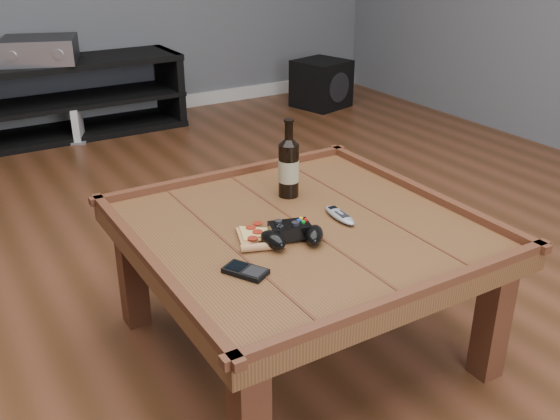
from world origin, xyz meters
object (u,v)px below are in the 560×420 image
remote_control (340,215)px  coffee_table (302,242)px  av_receiver (40,50)px  smartphone (246,271)px  game_controller (292,234)px  game_console (78,126)px  beer_bottle (289,166)px  pizza_slice (258,236)px  subwoofer (321,84)px  media_console (75,98)px

remote_control → coffee_table: bearing=175.3°
av_receiver → smartphone: bearing=-72.4°
coffee_table → av_receiver: av_receiver is taller
game_controller → game_console: size_ratio=0.89×
beer_bottle → game_console: (-0.13, 2.37, -0.46)m
game_controller → remote_control: game_controller is taller
game_controller → remote_control: size_ratio=1.28×
coffee_table → game_console: size_ratio=4.59×
game_controller → remote_control: bearing=31.7°
beer_bottle → smartphone: beer_bottle is taller
coffee_table → smartphone: bearing=-149.8°
game_console → av_receiver: bearing=155.3°
pizza_slice → beer_bottle: bearing=61.9°
remote_control → game_controller: bearing=-160.2°
coffee_table → subwoofer: size_ratio=2.37×
coffee_table → media_console: 2.75m
coffee_table → game_controller: game_controller is taller
remote_control → game_console: remote_control is taller
media_console → game_console: bearing=-105.6°
pizza_slice → subwoofer: (1.96, 2.49, -0.28)m
game_controller → pizza_slice: (-0.07, 0.07, -0.02)m
remote_control → av_receiver: av_receiver is taller
beer_bottle → media_console: bearing=92.0°
beer_bottle → pizza_slice: size_ratio=1.02×
coffee_table → av_receiver: size_ratio=1.91×
remote_control → media_console: bearing=97.0°
game_controller → subwoofer: (1.89, 2.56, -0.30)m
pizza_slice → remote_control: pizza_slice is taller
game_controller → av_receiver: av_receiver is taller
game_console → beer_bottle: bearing=-62.2°
smartphone → remote_control: size_ratio=0.84×
remote_control → av_receiver: size_ratio=0.29×
media_console → game_console: size_ratio=6.24×
game_controller → smartphone: (-0.20, -0.09, -0.02)m
coffee_table → remote_control: 0.15m
subwoofer → remote_control: bearing=-138.5°
game_controller → pizza_slice: game_controller is taller
coffee_table → beer_bottle: size_ratio=3.86×
subwoofer → av_receiver: bearing=157.7°
media_console → smartphone: media_console is taller
media_console → game_console: (-0.04, -0.16, -0.14)m
av_receiver → subwoofer: bearing=12.1°
beer_bottle → subwoofer: beer_bottle is taller
beer_bottle → game_controller: 0.35m
coffee_table → game_controller: size_ratio=5.13×
coffee_table → media_console: (0.00, 2.75, -0.15)m
game_console → smartphone: bearing=-70.4°
coffee_table → subwoofer: coffee_table is taller
game_controller → game_console: 2.69m
coffee_table → smartphone: 0.34m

